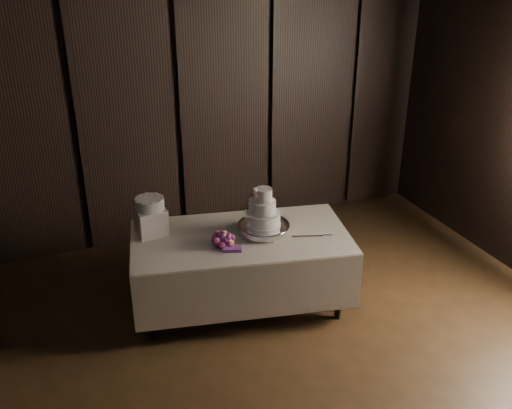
{
  "coord_description": "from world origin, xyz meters",
  "views": [
    {
      "loc": [
        -1.49,
        -2.5,
        3.26
      ],
      "look_at": [
        0.22,
        1.83,
        1.05
      ],
      "focal_mm": 40.0,
      "sensor_mm": 36.0,
      "label": 1
    }
  ],
  "objects_px": {
    "display_table": "(241,268)",
    "cake_stand": "(264,229)",
    "box_pedestal": "(151,221)",
    "small_cake": "(150,204)",
    "wedding_cake": "(262,212)",
    "bouquet": "(222,240)"
  },
  "relations": [
    {
      "from": "wedding_cake",
      "to": "bouquet",
      "type": "relative_size",
      "value": 0.98
    },
    {
      "from": "cake_stand",
      "to": "bouquet",
      "type": "bearing_deg",
      "value": -170.0
    },
    {
      "from": "box_pedestal",
      "to": "small_cake",
      "type": "relative_size",
      "value": 0.99
    },
    {
      "from": "display_table",
      "to": "cake_stand",
      "type": "height_order",
      "value": "cake_stand"
    },
    {
      "from": "bouquet",
      "to": "box_pedestal",
      "type": "relative_size",
      "value": 1.41
    },
    {
      "from": "cake_stand",
      "to": "small_cake",
      "type": "relative_size",
      "value": 1.84
    },
    {
      "from": "small_cake",
      "to": "wedding_cake",
      "type": "bearing_deg",
      "value": -23.08
    },
    {
      "from": "display_table",
      "to": "small_cake",
      "type": "relative_size",
      "value": 8.2
    },
    {
      "from": "wedding_cake",
      "to": "bouquet",
      "type": "xyz_separation_m",
      "value": [
        -0.4,
        -0.06,
        -0.18
      ]
    },
    {
      "from": "wedding_cake",
      "to": "bouquet",
      "type": "distance_m",
      "value": 0.44
    },
    {
      "from": "wedding_cake",
      "to": "small_cake",
      "type": "height_order",
      "value": "wedding_cake"
    },
    {
      "from": "box_pedestal",
      "to": "small_cake",
      "type": "xyz_separation_m",
      "value": [
        0.0,
        0.0,
        0.18
      ]
    },
    {
      "from": "display_table",
      "to": "small_cake",
      "type": "xyz_separation_m",
      "value": [
        -0.75,
        0.35,
        0.65
      ]
    },
    {
      "from": "wedding_cake",
      "to": "box_pedestal",
      "type": "bearing_deg",
      "value": 157.46
    },
    {
      "from": "wedding_cake",
      "to": "bouquet",
      "type": "bearing_deg",
      "value": -170.92
    },
    {
      "from": "wedding_cake",
      "to": "small_cake",
      "type": "xyz_separation_m",
      "value": [
        -0.93,
        0.4,
        0.07
      ]
    },
    {
      "from": "bouquet",
      "to": "box_pedestal",
      "type": "bearing_deg",
      "value": 139.28
    },
    {
      "from": "cake_stand",
      "to": "small_cake",
      "type": "height_order",
      "value": "small_cake"
    },
    {
      "from": "wedding_cake",
      "to": "small_cake",
      "type": "bearing_deg",
      "value": 157.46
    },
    {
      "from": "display_table",
      "to": "bouquet",
      "type": "relative_size",
      "value": 5.86
    },
    {
      "from": "box_pedestal",
      "to": "small_cake",
      "type": "bearing_deg",
      "value": 0.0
    },
    {
      "from": "display_table",
      "to": "bouquet",
      "type": "distance_m",
      "value": 0.47
    }
  ]
}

